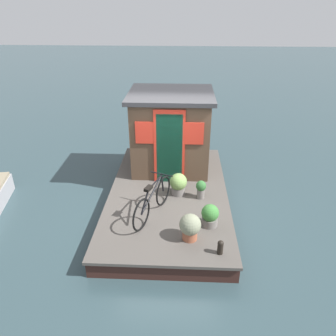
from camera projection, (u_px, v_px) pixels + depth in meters
ground_plane at (168, 205)px, 7.80m from camera, size 60.00×60.00×0.00m
houseboat_deck at (168, 198)px, 7.71m from camera, size 4.81×2.69×0.39m
houseboat_cabin at (171, 131)px, 8.32m from camera, size 1.86×2.06×1.97m
bicycle at (153, 200)px, 6.60m from camera, size 1.50×0.71×0.78m
potted_plant_geranium at (190, 226)px, 5.98m from camera, size 0.40×0.40×0.52m
potted_plant_thyme at (201, 189)px, 7.25m from camera, size 0.22×0.22×0.43m
potted_plant_lavender at (210, 215)px, 6.37m from camera, size 0.34×0.34×0.45m
potted_plant_basil at (178, 184)px, 7.39m from camera, size 0.39×0.39×0.51m
mooring_bollard at (220, 247)px, 5.68m from camera, size 0.11×0.11×0.27m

